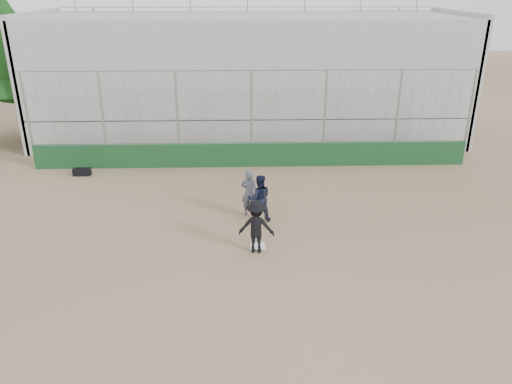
{
  "coord_description": "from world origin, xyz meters",
  "views": [
    {
      "loc": [
        -0.46,
        -12.89,
        7.16
      ],
      "look_at": [
        0.0,
        1.4,
        1.15
      ],
      "focal_mm": 35.0,
      "sensor_mm": 36.0,
      "label": 1
    }
  ],
  "objects_px": {
    "batter_at_plate": "(256,227)",
    "catcher_crouched": "(259,206)",
    "umpire": "(249,195)",
    "equipment_bag": "(82,172)"
  },
  "relations": [
    {
      "from": "catcher_crouched",
      "to": "umpire",
      "type": "distance_m",
      "value": 0.58
    },
    {
      "from": "batter_at_plate",
      "to": "catcher_crouched",
      "type": "bearing_deg",
      "value": 85.37
    },
    {
      "from": "catcher_crouched",
      "to": "batter_at_plate",
      "type": "bearing_deg",
      "value": -94.63
    },
    {
      "from": "catcher_crouched",
      "to": "umpire",
      "type": "xyz_separation_m",
      "value": [
        -0.31,
        0.46,
        0.18
      ]
    },
    {
      "from": "batter_at_plate",
      "to": "equipment_bag",
      "type": "xyz_separation_m",
      "value": [
        -6.81,
        6.39,
        -0.64
      ]
    },
    {
      "from": "batter_at_plate",
      "to": "catcher_crouched",
      "type": "relative_size",
      "value": 1.61
    },
    {
      "from": "batter_at_plate",
      "to": "catcher_crouched",
      "type": "distance_m",
      "value": 1.98
    },
    {
      "from": "batter_at_plate",
      "to": "equipment_bag",
      "type": "bearing_deg",
      "value": 136.85
    },
    {
      "from": "catcher_crouched",
      "to": "umpire",
      "type": "bearing_deg",
      "value": 123.93
    },
    {
      "from": "batter_at_plate",
      "to": "umpire",
      "type": "distance_m",
      "value": 2.42
    }
  ]
}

